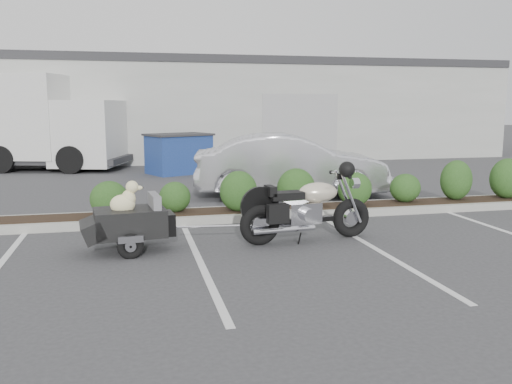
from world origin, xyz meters
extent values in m
plane|color=#38383A|center=(0.00, 0.00, 0.00)|extent=(90.00, 90.00, 0.00)
cube|color=#9E9E93|center=(1.00, 2.20, 0.07)|extent=(12.00, 1.00, 0.15)
cube|color=#9EA099|center=(0.00, 17.00, 2.00)|extent=(26.00, 10.00, 4.00)
torus|color=black|center=(-0.46, 0.09, 0.32)|extent=(0.67, 0.24, 0.65)
torus|color=black|center=(1.14, 0.27, 0.32)|extent=(0.67, 0.24, 0.65)
cylinder|color=silver|center=(-0.46, 0.09, 0.32)|extent=(0.28, 0.15, 0.27)
cylinder|color=silver|center=(1.14, 0.27, 0.32)|extent=(0.24, 0.12, 0.23)
cylinder|color=silver|center=(1.08, 0.16, 0.68)|extent=(0.42, 0.09, 0.87)
cylinder|color=silver|center=(1.06, 0.36, 0.68)|extent=(0.42, 0.09, 0.87)
cylinder|color=silver|center=(0.92, 0.24, 1.06)|extent=(0.11, 0.68, 0.03)
cylinder|color=silver|center=(1.19, 0.27, 0.90)|extent=(0.14, 0.19, 0.18)
sphere|color=black|center=(0.91, -0.05, 1.17)|extent=(0.28, 0.28, 0.25)
cube|color=silver|center=(0.26, 0.17, 0.47)|extent=(0.57, 0.39, 0.33)
cube|color=black|center=(0.36, 0.18, 0.34)|extent=(0.88, 0.19, 0.08)
ellipsoid|color=beige|center=(0.53, 0.20, 0.78)|extent=(0.68, 0.43, 0.32)
cube|color=black|center=(-0.03, 0.14, 0.76)|extent=(0.57, 0.35, 0.12)
cube|color=black|center=(-0.29, 0.11, 0.85)|extent=(0.15, 0.30, 0.16)
cylinder|color=silver|center=(-0.11, -0.05, 0.25)|extent=(1.03, 0.20, 0.09)
cylinder|color=silver|center=(-0.14, 0.30, 0.25)|extent=(1.03, 0.20, 0.09)
cube|color=black|center=(-0.24, -0.16, 0.54)|extent=(0.34, 0.17, 0.29)
cube|color=black|center=(-2.44, 0.18, 0.44)|extent=(1.10, 0.81, 0.41)
cube|color=slate|center=(-2.07, 0.22, 0.70)|extent=(0.18, 0.61, 0.29)
cube|color=slate|center=(-2.39, 0.18, 0.54)|extent=(0.74, 0.68, 0.04)
cube|color=black|center=(-2.97, 0.12, 0.37)|extent=(0.44, 0.74, 0.36)
cube|color=black|center=(-1.89, 0.24, 0.39)|extent=(0.25, 0.51, 0.33)
torus|color=black|center=(-2.44, -0.24, 0.18)|extent=(0.39, 0.15, 0.38)
torus|color=black|center=(-2.53, 0.58, 0.18)|extent=(0.39, 0.15, 0.38)
cube|color=silver|center=(-2.44, -0.29, 0.29)|extent=(0.36, 0.12, 0.10)
cube|color=silver|center=(-2.53, 0.63, 0.29)|extent=(0.36, 0.12, 0.10)
cylinder|color=black|center=(-2.49, 0.17, 0.18)|extent=(0.13, 0.88, 0.04)
cylinder|color=silver|center=(-1.66, 0.26, 0.32)|extent=(0.59, 0.10, 0.04)
ellipsoid|color=#F5E4A5|center=(-2.53, 0.18, 0.72)|extent=(0.39, 0.29, 0.29)
ellipsoid|color=#F5E4A5|center=(-2.45, 0.19, 0.80)|extent=(0.23, 0.22, 0.27)
sphere|color=#F5E4A5|center=(-2.39, 0.19, 0.97)|extent=(0.20, 0.20, 0.19)
ellipsoid|color=#F5E4A5|center=(-2.30, 0.20, 0.95)|extent=(0.14, 0.09, 0.07)
sphere|color=black|center=(-2.24, 0.21, 0.95)|extent=(0.04, 0.04, 0.04)
ellipsoid|color=#F5E4A5|center=(-2.42, 0.13, 0.99)|extent=(0.05, 0.04, 0.10)
ellipsoid|color=#F5E4A5|center=(-2.43, 0.24, 0.99)|extent=(0.05, 0.04, 0.10)
cylinder|color=#F5E4A5|center=(-2.41, 0.13, 0.61)|extent=(0.05, 0.05, 0.12)
cylinder|color=#F5E4A5|center=(-2.42, 0.25, 0.61)|extent=(0.05, 0.05, 0.12)
imported|color=silver|center=(1.33, 4.41, 0.75)|extent=(4.76, 2.34, 1.50)
cube|color=navy|center=(-0.87, 9.48, 0.61)|extent=(2.18, 1.87, 1.22)
cube|color=#2D2D30|center=(-0.87, 9.48, 1.24)|extent=(2.31, 2.01, 0.06)
cube|color=silver|center=(-3.75, 11.17, 1.24)|extent=(2.56, 2.76, 2.18)
cube|color=black|center=(-3.75, 11.17, 0.94)|extent=(0.62, 1.83, 0.99)
cube|color=#2D2D30|center=(-5.94, 11.83, 0.35)|extent=(7.28, 4.10, 0.20)
cylinder|color=black|center=(-4.26, 10.19, 0.45)|extent=(0.93, 0.52, 0.89)
cylinder|color=black|center=(-3.63, 12.28, 0.45)|extent=(0.93, 0.52, 0.89)
cylinder|color=black|center=(-6.44, 10.85, 0.45)|extent=(0.93, 0.52, 0.89)
cylinder|color=black|center=(-5.81, 12.94, 0.45)|extent=(0.93, 0.52, 0.89)
camera|label=1|loc=(-2.40, -7.95, 2.17)|focal=38.00mm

